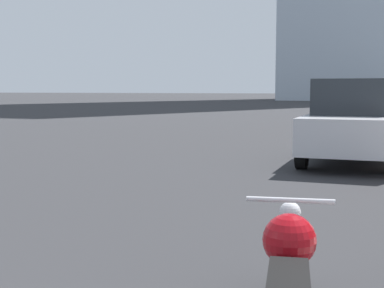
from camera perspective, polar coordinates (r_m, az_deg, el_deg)
name	(u,v)px	position (r m, az deg, el deg)	size (l,w,h in m)	color
parked_car_silver	(352,121)	(11.73, 16.70, 2.31)	(2.04, 4.54, 1.74)	#BCBCC1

